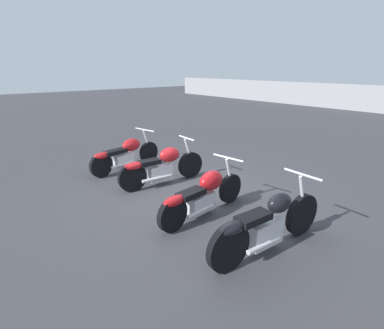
# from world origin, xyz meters

# --- Properties ---
(ground_plane) EXTENTS (60.00, 60.00, 0.00)m
(ground_plane) POSITION_xyz_m (0.00, 0.00, 0.00)
(ground_plane) COLOR #38383D
(motorcycle_slot_0) EXTENTS (0.74, 2.07, 0.95)m
(motorcycle_slot_0) POSITION_xyz_m (-2.29, -0.26, 0.41)
(motorcycle_slot_0) COLOR black
(motorcycle_slot_0) RESTS_ON ground_plane
(motorcycle_slot_1) EXTENTS (0.60, 2.10, 0.99)m
(motorcycle_slot_1) POSITION_xyz_m (-0.86, -0.11, 0.43)
(motorcycle_slot_1) COLOR black
(motorcycle_slot_1) RESTS_ON ground_plane
(motorcycle_slot_2) EXTENTS (0.68, 2.08, 0.94)m
(motorcycle_slot_2) POSITION_xyz_m (0.85, -0.39, 0.41)
(motorcycle_slot_2) COLOR black
(motorcycle_slot_2) RESTS_ON ground_plane
(motorcycle_slot_3) EXTENTS (0.64, 2.20, 1.03)m
(motorcycle_slot_3) POSITION_xyz_m (2.22, -0.43, 0.42)
(motorcycle_slot_3) COLOR black
(motorcycle_slot_3) RESTS_ON ground_plane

